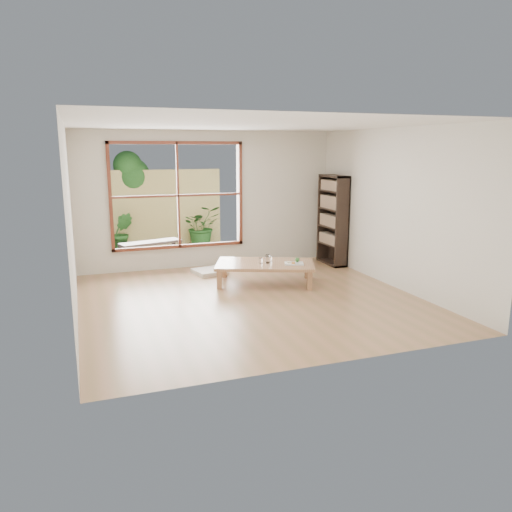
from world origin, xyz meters
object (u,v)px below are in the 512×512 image
Objects in this scene: food_tray at (295,263)px; garden_bench at (151,244)px; bookshelf at (333,220)px; low_table at (265,265)px.

garden_bench is (-2.04, 2.60, -0.02)m from food_tray.
garden_bench is (-3.39, 1.40, -0.52)m from bookshelf.
bookshelf reaches higher than garden_bench.
bookshelf reaches higher than low_table.
food_tray is 0.28× the size of garden_bench.
low_table is 1.06× the size of bookshelf.
bookshelf is 1.35× the size of garden_bench.
low_table is at bearing -151.98° from bookshelf.
low_table is at bearing -72.04° from garden_bench.
bookshelf is at bearing -38.61° from garden_bench.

